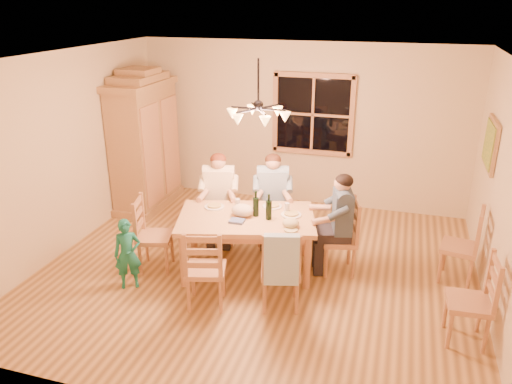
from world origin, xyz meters
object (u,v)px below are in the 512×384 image
(wine_bottle_b, at_px, (269,207))
(chair_end_left, at_px, (156,247))
(adult_slate_man, at_px, (341,212))
(chair_spare_back, at_px, (457,258))
(wine_bottle_a, at_px, (256,204))
(dining_table, at_px, (246,224))
(chair_near_left, at_px, (206,281))
(chair_near_right, at_px, (280,282))
(adult_woman, at_px, (219,187))
(chair_far_right, at_px, (272,223))
(chair_spare_front, at_px, (466,315))
(chair_far_left, at_px, (220,222))
(adult_plaid_man, at_px, (273,188))
(child, at_px, (128,254))
(armoire, at_px, (145,145))
(chandelier, at_px, (258,113))
(chair_end_right, at_px, (338,250))

(wine_bottle_b, bearing_deg, chair_end_left, -167.77)
(adult_slate_man, xyz_separation_m, chair_spare_back, (1.45, 0.21, -0.54))
(wine_bottle_a, bearing_deg, dining_table, -153.19)
(wine_bottle_b, bearing_deg, chair_near_left, -118.96)
(chair_near_right, relative_size, wine_bottle_b, 3.00)
(chair_near_left, relative_size, wine_bottle_b, 3.00)
(chair_near_left, xyz_separation_m, adult_woman, (-0.42, 1.55, 0.54))
(chair_far_right, bearing_deg, chair_spare_front, 132.36)
(adult_woman, bearing_deg, chair_far_right, 180.00)
(chair_far_left, bearing_deg, chair_end_left, 46.74)
(adult_slate_man, relative_size, wine_bottle_b, 2.65)
(adult_plaid_man, bearing_deg, chair_end_left, 27.98)
(chair_spare_back, bearing_deg, wine_bottle_a, 110.98)
(chair_near_left, distance_m, child, 1.06)
(armoire, distance_m, adult_woman, 1.93)
(chandelier, height_order, chair_near_right, chandelier)
(chandelier, xyz_separation_m, chair_far_left, (-0.76, 0.63, -1.77))
(child, bearing_deg, chair_far_left, 37.66)
(chair_end_left, xyz_separation_m, adult_slate_man, (2.28, 0.61, 0.54))
(adult_plaid_man, distance_m, chair_spare_front, 3.00)
(chair_near_right, height_order, chair_spare_back, same)
(child, bearing_deg, wine_bottle_b, -1.42)
(chandelier, xyz_separation_m, chair_near_left, (-0.35, -0.92, -1.77))
(adult_plaid_man, xyz_separation_m, wine_bottle_a, (-0.00, -0.81, 0.08))
(chandelier, relative_size, chair_far_left, 0.78)
(dining_table, bearing_deg, chair_far_right, 82.61)
(dining_table, relative_size, wine_bottle_b, 5.79)
(chair_spare_back, bearing_deg, adult_slate_man, 108.74)
(chandelier, height_order, chair_far_right, chandelier)
(adult_plaid_man, bearing_deg, chair_near_right, 93.37)
(chandelier, relative_size, dining_table, 0.40)
(armoire, xyz_separation_m, chair_far_left, (1.66, -0.96, -0.75))
(chair_near_left, height_order, wine_bottle_b, wine_bottle_b)
(chair_far_left, distance_m, chair_spare_back, 3.22)
(chair_spare_back, bearing_deg, chair_spare_front, -169.59)
(chandelier, relative_size, chair_end_right, 0.78)
(chandelier, bearing_deg, chair_end_right, 15.30)
(chandelier, bearing_deg, adult_woman, 140.30)
(adult_woman, xyz_separation_m, child, (-0.63, -1.47, -0.39))
(chandelier, bearing_deg, adult_plaid_man, 92.23)
(chair_far_right, xyz_separation_m, chair_spare_back, (2.48, -0.34, 0.00))
(chair_near_left, bearing_deg, chair_far_right, 64.80)
(chair_near_left, xyz_separation_m, wine_bottle_b, (0.49, 0.89, 0.62))
(adult_woman, distance_m, adult_plaid_man, 0.76)
(adult_slate_man, bearing_deg, child, 99.90)
(adult_slate_man, xyz_separation_m, child, (-2.39, -1.11, -0.39))
(chair_near_left, bearing_deg, armoire, 114.54)
(chair_near_right, bearing_deg, chair_end_right, 46.74)
(chair_near_right, bearing_deg, adult_slate_man, 46.74)
(chair_near_left, height_order, chair_spare_front, same)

